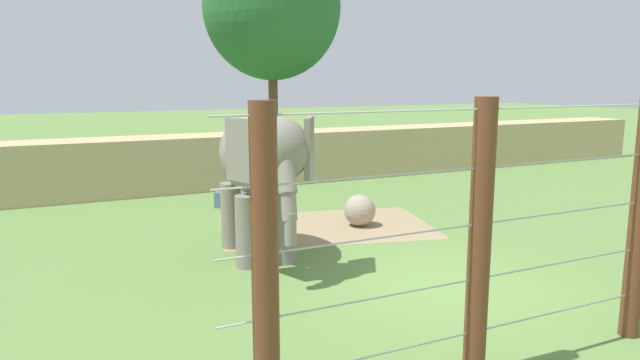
{
  "coord_description": "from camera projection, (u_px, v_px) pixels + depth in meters",
  "views": [
    {
      "loc": [
        -5.99,
        -7.74,
        3.53
      ],
      "look_at": [
        -0.73,
        3.2,
        1.4
      ],
      "focal_mm": 32.12,
      "sensor_mm": 36.0,
      "label": 1
    }
  ],
  "objects": [
    {
      "name": "enrichment_ball",
      "position": [
        360.0,
        210.0,
        13.96
      ],
      "size": [
        0.77,
        0.77,
        0.77
      ],
      "primitive_type": "sphere",
      "color": "gray",
      "rests_on": "ground"
    },
    {
      "name": "feed_trough",
      "position": [
        241.0,
        199.0,
        16.1
      ],
      "size": [
        1.47,
        1.1,
        0.44
      ],
      "color": "slate",
      "rests_on": "ground"
    },
    {
      "name": "ground_plane",
      "position": [
        436.0,
        284.0,
        10.04
      ],
      "size": [
        120.0,
        120.0,
        0.0
      ],
      "primitive_type": "plane",
      "color": "#5B7F3D"
    },
    {
      "name": "cable_fence",
      "position": [
        572.0,
        229.0,
        7.19
      ],
      "size": [
        9.42,
        0.26,
        3.35
      ],
      "color": "brown",
      "rests_on": "ground"
    },
    {
      "name": "elephant",
      "position": [
        260.0,
        163.0,
        11.13
      ],
      "size": [
        1.73,
        3.93,
        2.91
      ],
      "color": "gray",
      "rests_on": "ground"
    },
    {
      "name": "embankment_wall",
      "position": [
        243.0,
        159.0,
        19.44
      ],
      "size": [
        36.0,
        1.8,
        1.74
      ],
      "primitive_type": "cube",
      "color": "tan",
      "rests_on": "ground"
    },
    {
      "name": "tree_left_of_centre",
      "position": [
        272.0,
        7.0,
        26.45
      ],
      "size": [
        6.37,
        6.37,
        10.19
      ],
      "color": "brown",
      "rests_on": "ground"
    },
    {
      "name": "dirt_patch",
      "position": [
        326.0,
        226.0,
        13.96
      ],
      "size": [
        5.7,
        4.45,
        0.01
      ],
      "primitive_type": "cube",
      "rotation": [
        0.0,
        0.0,
        -0.25
      ],
      "color": "#937F5B",
      "rests_on": "ground"
    }
  ]
}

